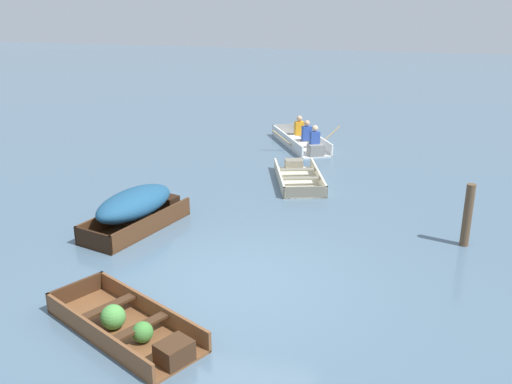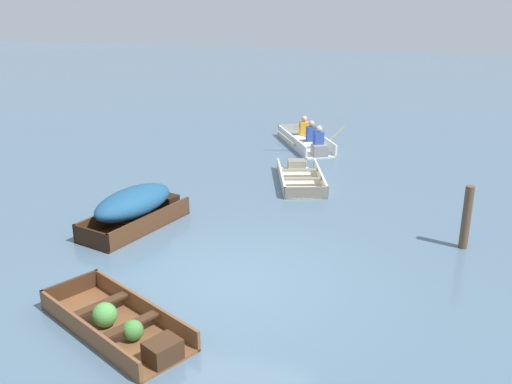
# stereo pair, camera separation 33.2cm
# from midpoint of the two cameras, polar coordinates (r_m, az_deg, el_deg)

# --- Properties ---
(ground_plane) EXTENTS (80.00, 80.00, 0.00)m
(ground_plane) POSITION_cam_midpoint_polar(r_m,az_deg,el_deg) (9.78, -1.35, -9.10)
(ground_plane) COLOR slate
(dinghy_wooden_brown_foreground) EXTENTS (2.79, 2.11, 0.41)m
(dinghy_wooden_brown_foreground) POSITION_cam_midpoint_polar(r_m,az_deg,el_deg) (8.64, -12.43, -12.81)
(dinghy_wooden_brown_foreground) COLOR brown
(dinghy_wooden_brown_foreground) RESTS_ON ground
(skiff_cream_near_moored) EXTENTS (1.78, 2.69, 0.30)m
(skiff_cream_near_moored) POSITION_cam_midpoint_polar(r_m,az_deg,el_deg) (14.83, 5.08, 1.46)
(skiff_cream_near_moored) COLOR beige
(skiff_cream_near_moored) RESTS_ON ground
(skiff_dark_varnish_mid_moored) EXTENTS (1.56, 2.61, 0.86)m
(skiff_dark_varnish_mid_moored) POSITION_cam_midpoint_polar(r_m,az_deg,el_deg) (12.01, -11.26, -1.35)
(skiff_dark_varnish_mid_moored) COLOR #4C2D19
(skiff_dark_varnish_mid_moored) RESTS_ON ground
(rowboat_white_with_crew) EXTENTS (2.41, 3.10, 0.93)m
(rowboat_white_with_crew) POSITION_cam_midpoint_polar(r_m,az_deg,el_deg) (18.06, 5.72, 5.14)
(rowboat_white_with_crew) COLOR white
(rowboat_white_with_crew) RESTS_ON ground
(mooring_post) EXTENTS (0.17, 0.17, 1.25)m
(mooring_post) POSITION_cam_midpoint_polar(r_m,az_deg,el_deg) (11.57, 21.08, -2.39)
(mooring_post) COLOR brown
(mooring_post) RESTS_ON ground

